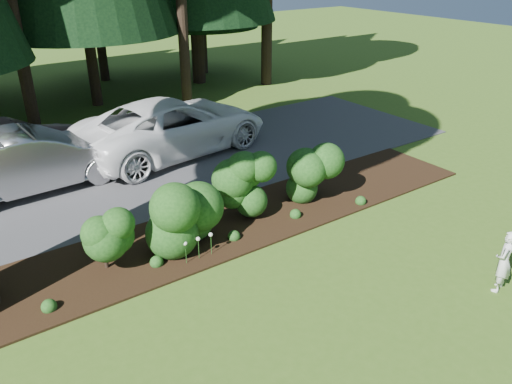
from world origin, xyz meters
The scene contains 9 objects.
ground centered at (0.00, 0.00, 0.00)m, with size 80.00×80.00×0.00m, color #3B5E1A.
mulch_bed centered at (0.00, 3.25, 0.03)m, with size 16.00×2.50×0.05m, color black.
driveway centered at (0.00, 7.50, 0.01)m, with size 22.00×6.00×0.03m, color #38383A.
shrub_row centered at (0.77, 3.14, 0.81)m, with size 6.53×1.60×1.61m.
lily_cluster centered at (-0.30, 2.40, 0.50)m, with size 0.69×0.09×0.57m.
car_silver_wagon centered at (-2.16, 7.97, 0.86)m, with size 1.76×5.04×1.66m, color #A6A6AB.
car_white_suv centered at (2.15, 8.33, 0.89)m, with size 2.87×6.22×1.73m, color white.
car_dark_suv centered at (-2.49, 9.80, 0.79)m, with size 2.14×5.26×1.53m, color black.
child centered at (3.89, -1.78, 0.64)m, with size 0.46×0.30×1.27m, color silver.
Camera 1 is at (-4.41, -5.49, 5.86)m, focal length 35.00 mm.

